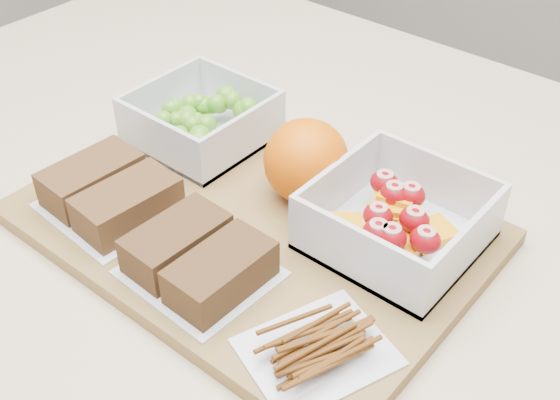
% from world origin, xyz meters
% --- Properties ---
extents(cutting_board, '(0.42, 0.30, 0.02)m').
position_xyz_m(cutting_board, '(-0.01, -0.02, 0.91)').
color(cutting_board, olive).
rests_on(cutting_board, counter).
extents(grape_container, '(0.13, 0.13, 0.05)m').
position_xyz_m(grape_container, '(-0.14, 0.05, 0.94)').
color(grape_container, silver).
rests_on(grape_container, cutting_board).
extents(fruit_container, '(0.14, 0.14, 0.06)m').
position_xyz_m(fruit_container, '(0.11, 0.04, 0.94)').
color(fruit_container, silver).
rests_on(fruit_container, cutting_board).
extents(orange, '(0.08, 0.08, 0.08)m').
position_xyz_m(orange, '(0.01, 0.04, 0.96)').
color(orange, '#E96105').
rests_on(orange, cutting_board).
extents(sandwich_bag_left, '(0.13, 0.12, 0.04)m').
position_xyz_m(sandwich_bag_left, '(-0.12, -0.10, 0.93)').
color(sandwich_bag_left, silver).
rests_on(sandwich_bag_left, cutting_board).
extents(sandwich_bag_center, '(0.12, 0.11, 0.04)m').
position_xyz_m(sandwich_bag_center, '(0.01, -0.11, 0.93)').
color(sandwich_bag_center, silver).
rests_on(sandwich_bag_center, cutting_board).
extents(pretzel_bag, '(0.12, 0.13, 0.02)m').
position_xyz_m(pretzel_bag, '(0.14, -0.11, 0.93)').
color(pretzel_bag, silver).
rests_on(pretzel_bag, cutting_board).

